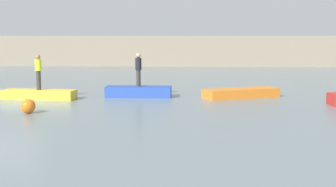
{
  "coord_description": "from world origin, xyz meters",
  "views": [
    {
      "loc": [
        8.47,
        -20.96,
        3.11
      ],
      "look_at": [
        6.98,
        1.03,
        0.5
      ],
      "focal_mm": 51.93,
      "sensor_mm": 36.0,
      "label": 1
    }
  ],
  "objects_px": {
    "rowboat_yellow": "(39,94)",
    "rowboat_blue": "(139,92)",
    "mooring_buoy": "(28,106)",
    "person_dark_shirt": "(138,68)",
    "rowboat_orange": "(241,93)",
    "person_hiviz_shirt": "(38,70)"
  },
  "relations": [
    {
      "from": "rowboat_orange",
      "to": "mooring_buoy",
      "type": "xyz_separation_m",
      "value": [
        -9.03,
        -5.75,
        0.07
      ]
    },
    {
      "from": "person_hiviz_shirt",
      "to": "rowboat_yellow",
      "type": "bearing_deg",
      "value": 0.0
    },
    {
      "from": "person_dark_shirt",
      "to": "mooring_buoy",
      "type": "relative_size",
      "value": 2.91
    },
    {
      "from": "rowboat_yellow",
      "to": "person_dark_shirt",
      "type": "height_order",
      "value": "person_dark_shirt"
    },
    {
      "from": "rowboat_blue",
      "to": "person_dark_shirt",
      "type": "bearing_deg",
      "value": 89.3
    },
    {
      "from": "rowboat_orange",
      "to": "person_dark_shirt",
      "type": "height_order",
      "value": "person_dark_shirt"
    },
    {
      "from": "person_dark_shirt",
      "to": "rowboat_blue",
      "type": "bearing_deg",
      "value": -90.0
    },
    {
      "from": "rowboat_yellow",
      "to": "rowboat_orange",
      "type": "relative_size",
      "value": 0.93
    },
    {
      "from": "rowboat_orange",
      "to": "mooring_buoy",
      "type": "bearing_deg",
      "value": -173.44
    },
    {
      "from": "rowboat_orange",
      "to": "person_hiviz_shirt",
      "type": "xyz_separation_m",
      "value": [
        -10.09,
        -1.28,
        1.21
      ]
    },
    {
      "from": "rowboat_blue",
      "to": "rowboat_orange",
      "type": "xyz_separation_m",
      "value": [
        5.25,
        0.08,
        -0.04
      ]
    },
    {
      "from": "person_dark_shirt",
      "to": "mooring_buoy",
      "type": "distance_m",
      "value": 6.92
    },
    {
      "from": "rowboat_orange",
      "to": "mooring_buoy",
      "type": "relative_size",
      "value": 6.6
    },
    {
      "from": "rowboat_yellow",
      "to": "mooring_buoy",
      "type": "relative_size",
      "value": 6.17
    },
    {
      "from": "rowboat_yellow",
      "to": "mooring_buoy",
      "type": "bearing_deg",
      "value": -71.51
    },
    {
      "from": "rowboat_yellow",
      "to": "rowboat_blue",
      "type": "relative_size",
      "value": 1.09
    },
    {
      "from": "rowboat_yellow",
      "to": "mooring_buoy",
      "type": "distance_m",
      "value": 4.6
    },
    {
      "from": "rowboat_yellow",
      "to": "person_dark_shirt",
      "type": "distance_m",
      "value": 5.14
    },
    {
      "from": "rowboat_orange",
      "to": "person_dark_shirt",
      "type": "bearing_deg",
      "value": 154.98
    },
    {
      "from": "rowboat_orange",
      "to": "person_hiviz_shirt",
      "type": "distance_m",
      "value": 10.24
    },
    {
      "from": "rowboat_yellow",
      "to": "person_hiviz_shirt",
      "type": "xyz_separation_m",
      "value": [
        0.0,
        0.0,
        1.21
      ]
    },
    {
      "from": "rowboat_blue",
      "to": "person_hiviz_shirt",
      "type": "distance_m",
      "value": 5.12
    }
  ]
}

